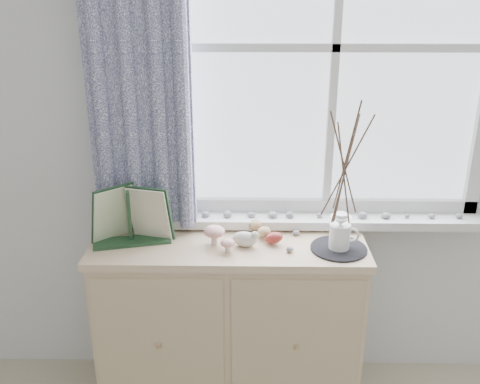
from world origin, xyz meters
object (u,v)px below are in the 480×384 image
Objects in this scene: sideboard at (229,322)px; toadstool_cluster at (218,235)px; botanical_book at (129,217)px; twig_pitcher at (345,164)px.

sideboard is 0.48m from toadstool_cluster.
toadstool_cluster is at bearing -135.09° from sideboard.
toadstool_cluster is (0.37, 0.00, -0.08)m from botanical_book.
twig_pitcher is (0.47, -0.07, 0.81)m from sideboard.
botanical_book is 0.38m from toadstool_cluster.
sideboard is 0.94m from twig_pitcher.
botanical_book is at bearing -179.39° from toadstool_cluster.
toadstool_cluster reaches higher than sideboard.
botanical_book reaches higher than toadstool_cluster.
toadstool_cluster is 0.61m from twig_pitcher.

